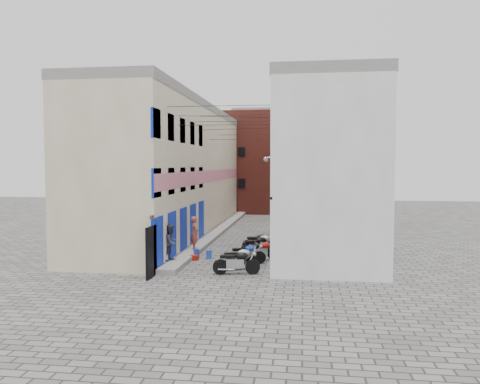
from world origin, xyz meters
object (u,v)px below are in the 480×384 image
at_px(motorcycle_c, 246,253).
at_px(motorcycle_b, 239,258).
at_px(person_b, 171,242).
at_px(motorcycle_g, 258,240).
at_px(motorcycle_d, 261,250).
at_px(motorcycle_f, 261,242).
at_px(water_jug_near, 196,254).
at_px(motorcycle_e, 258,245).
at_px(red_crate, 194,258).
at_px(motorcycle_a, 236,261).
at_px(person_a, 195,233).
at_px(water_jug_far, 209,254).

bearing_deg(motorcycle_c, motorcycle_b, -28.03).
distance_m(motorcycle_c, person_b, 3.63).
xyz_separation_m(motorcycle_c, motorcycle_g, (0.17, 4.02, -0.05)).
height_order(motorcycle_b, motorcycle_c, motorcycle_b).
relative_size(motorcycle_d, motorcycle_f, 0.97).
height_order(motorcycle_f, water_jug_near, motorcycle_f).
height_order(motorcycle_e, motorcycle_g, motorcycle_e).
bearing_deg(red_crate, motorcycle_b, -35.66).
xyz_separation_m(motorcycle_b, motorcycle_e, (0.52, 3.19, 0.04)).
bearing_deg(motorcycle_g, water_jug_near, -65.28).
distance_m(motorcycle_a, water_jug_near, 4.12).
xyz_separation_m(motorcycle_c, motorcycle_f, (0.45, 3.01, 0.03)).
xyz_separation_m(motorcycle_a, red_crate, (-2.54, 2.70, -0.48)).
bearing_deg(person_a, red_crate, 162.49).
relative_size(motorcycle_g, red_crate, 4.35).
bearing_deg(water_jug_near, motorcycle_c, -22.88).
height_order(motorcycle_a, water_jug_far, motorcycle_a).
relative_size(motorcycle_g, person_b, 1.03).
height_order(motorcycle_g, water_jug_far, motorcycle_g).
relative_size(person_a, person_b, 1.03).
bearing_deg(person_a, motorcycle_a, -176.03).
distance_m(water_jug_near, red_crate, 0.54).
bearing_deg(motorcycle_e, motorcycle_f, 134.85).
height_order(motorcycle_d, person_b, person_b).
height_order(motorcycle_e, person_a, person_a).
bearing_deg(red_crate, motorcycle_f, 37.19).
bearing_deg(person_a, water_jug_far, -168.89).
bearing_deg(red_crate, water_jug_far, 36.68).
relative_size(person_a, water_jug_near, 3.77).
bearing_deg(person_a, motorcycle_g, -91.56).
bearing_deg(person_a, motorcycle_d, -140.29).
height_order(person_a, water_jug_far, person_a).
relative_size(motorcycle_c, person_a, 1.10).
bearing_deg(motorcycle_f, water_jug_near, -54.25).
distance_m(motorcycle_d, red_crate, 3.40).
height_order(person_a, person_b, person_a).
xyz_separation_m(motorcycle_c, motorcycle_e, (0.36, 1.98, 0.05)).
bearing_deg(person_b, person_a, 5.27).
bearing_deg(motorcycle_f, motorcycle_c, -3.24).
height_order(motorcycle_c, water_jug_near, motorcycle_c).
relative_size(motorcycle_e, water_jug_far, 4.75).
bearing_deg(person_a, water_jug_near, 167.70).
height_order(motorcycle_c, motorcycle_d, motorcycle_d).
distance_m(motorcycle_d, water_jug_far, 2.73).
xyz_separation_m(motorcycle_e, water_jug_near, (-3.07, -0.83, -0.38)).
bearing_deg(motorcycle_d, motorcycle_f, 155.99).
relative_size(motorcycle_d, person_b, 1.14).
height_order(motorcycle_a, motorcycle_d, motorcycle_a).
bearing_deg(motorcycle_c, motorcycle_a, -25.05).
bearing_deg(motorcycle_b, motorcycle_d, 137.21).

